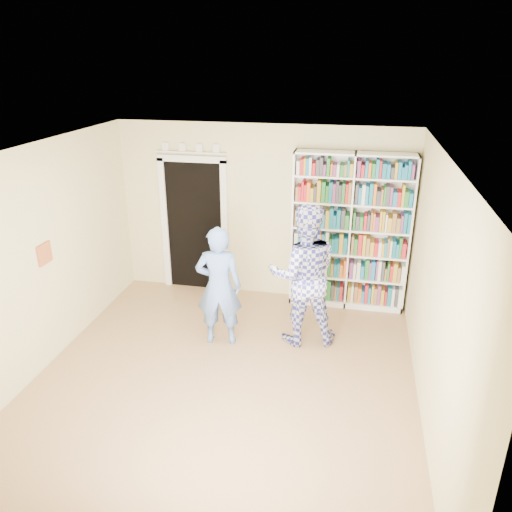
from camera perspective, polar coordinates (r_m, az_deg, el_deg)
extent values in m
plane|color=#A0774D|center=(6.12, -3.86, -14.29)|extent=(5.00, 5.00, 0.00)
plane|color=white|center=(5.02, -4.66, 11.37)|extent=(5.00, 5.00, 0.00)
plane|color=beige|center=(7.71, 0.76, 4.94)|extent=(4.50, 0.00, 4.50)
plane|color=beige|center=(6.39, -24.07, -0.81)|extent=(0.00, 5.00, 5.00)
plane|color=beige|center=(5.33, 19.87, -4.64)|extent=(0.00, 5.00, 5.00)
cube|color=white|center=(7.49, 10.69, 2.64)|extent=(1.72, 0.32, 2.36)
cube|color=white|center=(7.49, 10.69, 2.64)|extent=(0.03, 0.32, 2.36)
cube|color=black|center=(8.06, -6.99, 3.30)|extent=(0.90, 0.03, 2.10)
cube|color=white|center=(8.21, -10.35, 3.46)|extent=(0.10, 0.06, 2.20)
cube|color=white|center=(7.90, -3.58, 3.04)|extent=(0.10, 0.06, 2.20)
cube|color=white|center=(7.76, -7.41, 10.97)|extent=(1.10, 0.06, 0.10)
cube|color=white|center=(7.73, -7.47, 11.68)|extent=(1.10, 0.08, 0.02)
cube|color=maroon|center=(6.51, -23.02, 0.25)|extent=(0.03, 0.25, 0.25)
imported|color=#5E84D1|center=(6.51, -4.27, -3.52)|extent=(0.65, 0.48, 1.64)
imported|color=#34359F|center=(6.51, 5.44, -2.17)|extent=(1.07, 0.92, 1.92)
cube|color=white|center=(6.30, 6.30, -2.33)|extent=(0.20, 0.10, 0.31)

